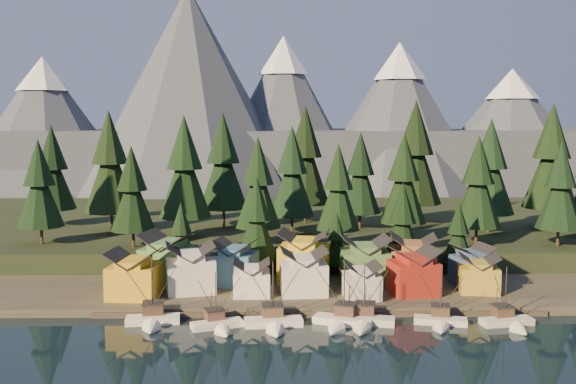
{
  "coord_description": "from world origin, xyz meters",
  "views": [
    {
      "loc": [
        -7.36,
        -94.34,
        34.29
      ],
      "look_at": [
        -5.52,
        30.0,
        20.4
      ],
      "focal_mm": 40.0,
      "sensor_mm": 36.0,
      "label": 1
    }
  ],
  "objects_px": {
    "boat_0": "(152,311)",
    "boat_5": "(441,314)",
    "house_front_0": "(134,273)",
    "boat_2": "(274,314)",
    "boat_4": "(363,313)",
    "boat_1": "(218,317)",
    "boat_6": "(510,314)",
    "boat_3": "(341,313)",
    "house_back_0": "(168,257)",
    "house_back_1": "(235,261)",
    "house_front_1": "(190,266)"
  },
  "relations": [
    {
      "from": "boat_2",
      "to": "boat_4",
      "type": "relative_size",
      "value": 1.03
    },
    {
      "from": "boat_4",
      "to": "house_front_0",
      "type": "relative_size",
      "value": 1.21
    },
    {
      "from": "boat_6",
      "to": "house_front_1",
      "type": "xyz_separation_m",
      "value": [
        -55.62,
        17.49,
        4.28
      ]
    },
    {
      "from": "boat_3",
      "to": "house_front_0",
      "type": "xyz_separation_m",
      "value": [
        -37.32,
        12.94,
        3.88
      ]
    },
    {
      "from": "boat_1",
      "to": "boat_4",
      "type": "bearing_deg",
      "value": -17.3
    },
    {
      "from": "boat_2",
      "to": "boat_4",
      "type": "distance_m",
      "value": 15.0
    },
    {
      "from": "boat_6",
      "to": "house_back_1",
      "type": "bearing_deg",
      "value": 144.6
    },
    {
      "from": "boat_3",
      "to": "house_back_0",
      "type": "relative_size",
      "value": 1.03
    },
    {
      "from": "boat_0",
      "to": "boat_3",
      "type": "height_order",
      "value": "boat_0"
    },
    {
      "from": "boat_3",
      "to": "house_back_0",
      "type": "distance_m",
      "value": 40.11
    },
    {
      "from": "boat_2",
      "to": "boat_4",
      "type": "height_order",
      "value": "boat_2"
    },
    {
      "from": "boat_6",
      "to": "boat_2",
      "type": "bearing_deg",
      "value": 170.12
    },
    {
      "from": "boat_1",
      "to": "house_front_0",
      "type": "bearing_deg",
      "value": 119.46
    },
    {
      "from": "boat_0",
      "to": "house_front_0",
      "type": "xyz_separation_m",
      "value": [
        -5.59,
        11.81,
        3.71
      ]
    },
    {
      "from": "boat_6",
      "to": "house_back_1",
      "type": "distance_m",
      "value": 52.71
    },
    {
      "from": "boat_4",
      "to": "boat_5",
      "type": "bearing_deg",
      "value": 11.46
    },
    {
      "from": "boat_3",
      "to": "house_front_0",
      "type": "bearing_deg",
      "value": -177.28
    },
    {
      "from": "boat_5",
      "to": "house_front_0",
      "type": "xyz_separation_m",
      "value": [
        -54.07,
        12.83,
        4.11
      ]
    },
    {
      "from": "boat_5",
      "to": "house_front_1",
      "type": "relative_size",
      "value": 1.0
    },
    {
      "from": "boat_3",
      "to": "house_front_1",
      "type": "height_order",
      "value": "house_front_1"
    },
    {
      "from": "boat_2",
      "to": "boat_6",
      "type": "xyz_separation_m",
      "value": [
        39.45,
        0.04,
        -0.22
      ]
    },
    {
      "from": "boat_1",
      "to": "house_back_1",
      "type": "distance_m",
      "value": 23.68
    },
    {
      "from": "boat_6",
      "to": "house_back_0",
      "type": "relative_size",
      "value": 0.94
    },
    {
      "from": "boat_0",
      "to": "boat_6",
      "type": "bearing_deg",
      "value": -8.68
    },
    {
      "from": "boat_3",
      "to": "house_front_1",
      "type": "distance_m",
      "value": 32.51
    },
    {
      "from": "boat_4",
      "to": "boat_1",
      "type": "bearing_deg",
      "value": -164.63
    },
    {
      "from": "house_back_1",
      "to": "boat_4",
      "type": "bearing_deg",
      "value": -29.12
    },
    {
      "from": "boat_2",
      "to": "boat_6",
      "type": "height_order",
      "value": "boat_2"
    },
    {
      "from": "house_back_1",
      "to": "boat_3",
      "type": "bearing_deg",
      "value": -34.5
    },
    {
      "from": "boat_2",
      "to": "boat_3",
      "type": "bearing_deg",
      "value": -2.62
    },
    {
      "from": "house_front_0",
      "to": "boat_1",
      "type": "bearing_deg",
      "value": -33.92
    },
    {
      "from": "house_front_0",
      "to": "boat_2",
      "type": "bearing_deg",
      "value": -21.39
    },
    {
      "from": "boat_1",
      "to": "boat_2",
      "type": "distance_m",
      "value": 9.19
    },
    {
      "from": "boat_5",
      "to": "boat_1",
      "type": "bearing_deg",
      "value": -165.48
    },
    {
      "from": "boat_2",
      "to": "boat_6",
      "type": "relative_size",
      "value": 1.1
    },
    {
      "from": "boat_0",
      "to": "boat_2",
      "type": "bearing_deg",
      "value": -11.79
    },
    {
      "from": "boat_4",
      "to": "house_front_0",
      "type": "xyz_separation_m",
      "value": [
        -41.06,
        12.71,
        3.98
      ]
    },
    {
      "from": "boat_2",
      "to": "boat_6",
      "type": "distance_m",
      "value": 39.45
    },
    {
      "from": "boat_2",
      "to": "house_front_0",
      "type": "relative_size",
      "value": 1.25
    },
    {
      "from": "boat_0",
      "to": "boat_5",
      "type": "xyz_separation_m",
      "value": [
        48.48,
        -1.03,
        -0.4
      ]
    },
    {
      "from": "boat_4",
      "to": "house_front_0",
      "type": "bearing_deg",
      "value": 174.81
    },
    {
      "from": "boat_0",
      "to": "boat_3",
      "type": "xyz_separation_m",
      "value": [
        31.73,
        -1.14,
        -0.17
      ]
    },
    {
      "from": "boat_0",
      "to": "boat_3",
      "type": "bearing_deg",
      "value": -9.16
    },
    {
      "from": "boat_5",
      "to": "boat_6",
      "type": "xyz_separation_m",
      "value": [
        11.46,
        -0.61,
        0.07
      ]
    },
    {
      "from": "house_back_1",
      "to": "boat_6",
      "type": "bearing_deg",
      "value": -11.02
    },
    {
      "from": "boat_5",
      "to": "house_front_0",
      "type": "relative_size",
      "value": 1.1
    },
    {
      "from": "house_front_1",
      "to": "house_back_0",
      "type": "distance_m",
      "value": 7.85
    },
    {
      "from": "boat_3",
      "to": "house_back_1",
      "type": "height_order",
      "value": "boat_3"
    },
    {
      "from": "boat_0",
      "to": "boat_5",
      "type": "distance_m",
      "value": 48.49
    },
    {
      "from": "boat_6",
      "to": "house_back_1",
      "type": "xyz_separation_m",
      "value": [
        -47.45,
        22.59,
        4.11
      ]
    }
  ]
}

